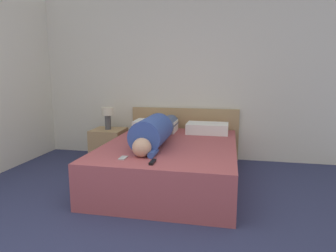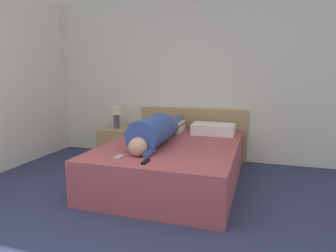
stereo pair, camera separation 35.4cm
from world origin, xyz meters
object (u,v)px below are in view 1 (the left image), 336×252
Objects in this scene: nightstand at (109,144)px; pillow_second at (207,128)px; pillow_near_headboard at (156,126)px; person_lying at (156,131)px; tv_remote at (153,162)px; cell_phone at (123,158)px; table_lamp at (108,115)px; bed at (171,163)px.

pillow_second is (1.56, -0.03, 0.32)m from nightstand.
pillow_near_headboard is 1.05× the size of pillow_second.
pillow_near_headboard is at bearing 180.00° from pillow_second.
pillow_near_headboard is at bearing 104.48° from person_lying.
cell_phone is at bearing 163.42° from tv_remote.
nightstand is 0.48m from table_lamp.
pillow_near_headboard reaches higher than nightstand.
table_lamp reaches higher than bed.
table_lamp is at bearing 179.02° from pillow_second.
pillow_second is at bearing 0.00° from pillow_near_headboard.
nightstand is 1.59m from pillow_second.
table_lamp is 0.58× the size of pillow_second.
tv_remote is (0.37, -1.60, -0.07)m from pillow_near_headboard.
person_lying is 13.14× the size of cell_phone.
bed is 14.00× the size of tv_remote.
tv_remote is (-0.01, -0.85, 0.26)m from bed.
bed is 1.39m from nightstand.
person_lying is at bearing 76.29° from cell_phone.
pillow_second is at bearing 61.74° from bed.
bed is at bearing -33.71° from table_lamp.
cell_phone is (-0.34, 0.10, -0.01)m from tv_remote.
cell_phone is at bearing -88.97° from pillow_near_headboard.
cell_phone is at bearing -103.71° from person_lying.
nightstand is 0.85m from pillow_near_headboard.
pillow_second is 1.67m from cell_phone.
table_lamp is at bearing 117.91° from cell_phone.
table_lamp is (0.00, 0.00, 0.48)m from nightstand.
person_lying reaches higher than table_lamp.
pillow_near_headboard reaches higher than bed.
bed is 6.04× the size of table_lamp.
tv_remote is at bearing -16.58° from cell_phone.
bed is 0.44m from person_lying.
pillow_near_headboard is at bearing 116.90° from bed.
pillow_near_headboard is (-0.20, 0.78, -0.07)m from person_lying.
nightstand is 1.74m from cell_phone.
pillow_near_headboard is at bearing 91.03° from cell_phone.
person_lying reaches higher than pillow_second.
pillow_second is at bearing -0.98° from table_lamp.
pillow_near_headboard is 4.18× the size of tv_remote.
nightstand is at bearing 117.91° from cell_phone.
bed reaches higher than nightstand.
cell_phone is at bearing -62.09° from nightstand.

